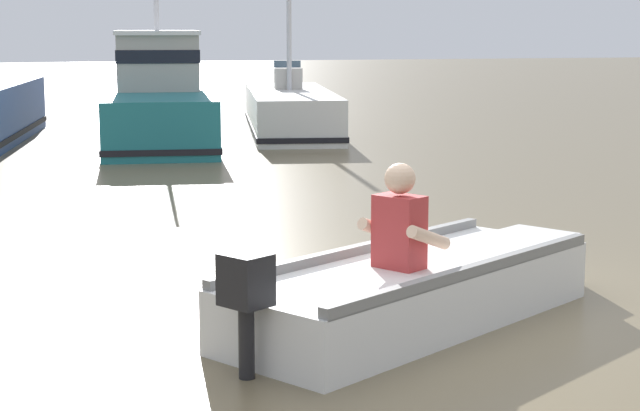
# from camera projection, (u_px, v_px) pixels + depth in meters

# --- Properties ---
(ground_plane) EXTENTS (120.00, 120.00, 0.00)m
(ground_plane) POSITION_uv_depth(u_px,v_px,m) (355.00, 312.00, 8.02)
(ground_plane) COLOR #7A6B4C
(rowboat_with_person) EXTENTS (3.39, 2.60, 1.19)m
(rowboat_with_person) POSITION_uv_depth(u_px,v_px,m) (417.00, 288.00, 7.71)
(rowboat_with_person) COLOR white
(rowboat_with_person) RESTS_ON ground
(moored_boat_teal) EXTENTS (2.63, 6.95, 3.82)m
(moored_boat_teal) POSITION_uv_depth(u_px,v_px,m) (159.00, 100.00, 20.04)
(moored_boat_teal) COLOR #1E727A
(moored_boat_teal) RESTS_ON ground
(moored_boat_white) EXTENTS (2.62, 6.46, 3.47)m
(moored_boat_white) POSITION_uv_depth(u_px,v_px,m) (290.00, 112.00, 21.67)
(moored_boat_white) COLOR white
(moored_boat_white) RESTS_ON ground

